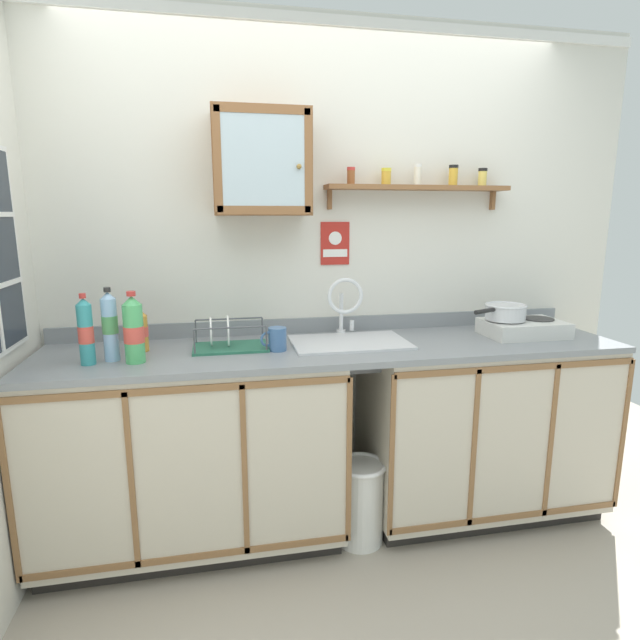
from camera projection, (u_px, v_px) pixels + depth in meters
floor at (353, 568)px, 2.36m from camera, size 5.86×5.86×0.00m
back_wall at (323, 271)px, 2.77m from camera, size 3.46×0.07×2.58m
lower_cabinet_run at (193, 452)px, 2.48m from camera, size 1.42×0.64×0.94m
lower_cabinet_run_right at (479, 426)px, 2.77m from camera, size 1.25×0.64×0.94m
countertop at (337, 348)px, 2.52m from camera, size 2.82×0.66×0.03m
backsplash at (324, 324)px, 2.80m from camera, size 2.82×0.02×0.08m
sink at (349, 345)px, 2.57m from camera, size 0.57×0.42×0.42m
hot_plate_stove at (523, 328)px, 2.70m from camera, size 0.41×0.28×0.09m
saucepan at (505, 311)px, 2.68m from camera, size 0.33×0.21×0.08m
bottle_water_blue_0 at (110, 326)px, 2.22m from camera, size 0.07×0.07×0.32m
bottle_detergent_teal_1 at (86, 332)px, 2.16m from camera, size 0.06×0.06×0.31m
bottle_juice_amber_2 at (139, 330)px, 2.39m from camera, size 0.08×0.08×0.22m
bottle_soda_green_3 at (134, 330)px, 2.19m from camera, size 0.09×0.09×0.31m
dish_rack at (228, 343)px, 2.44m from camera, size 0.35×0.23×0.16m
mug at (277, 339)px, 2.40m from camera, size 0.13×0.09×0.11m
wall_cabinet at (261, 163)px, 2.45m from camera, size 0.46×0.27×0.49m
spice_shelf at (419, 186)px, 2.69m from camera, size 0.99×0.14×0.23m
warning_sign at (335, 244)px, 2.73m from camera, size 0.16×0.01×0.22m
trash_bin at (360, 501)px, 2.52m from camera, size 0.25×0.25×0.42m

